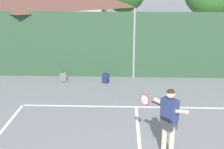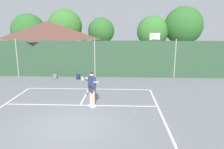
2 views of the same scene
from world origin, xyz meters
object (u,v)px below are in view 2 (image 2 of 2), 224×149
basketball_hoop (154,47)px  tennis_player (92,86)px  backpack_grey (55,76)px  backpack_navy (78,77)px  tennis_ball (136,112)px

basketball_hoop → tennis_player: bearing=-117.1°
tennis_player → backpack_grey: (-3.81, 5.91, -0.92)m
tennis_player → backpack_navy: 6.18m
basketball_hoop → tennis_player: basketball_hoop is taller
tennis_ball → backpack_navy: 7.76m
tennis_player → backpack_grey: bearing=122.8°
tennis_player → tennis_ball: size_ratio=28.10×
basketball_hoop → backpack_grey: size_ratio=7.67×
basketball_hoop → backpack_navy: 7.29m
basketball_hoop → backpack_navy: bearing=-155.6°
backpack_navy → tennis_ball: bearing=-57.7°
tennis_ball → backpack_grey: backpack_grey is taller
tennis_ball → basketball_hoop: bearing=76.8°
basketball_hoop → tennis_player: size_ratio=1.91×
basketball_hoop → backpack_navy: size_ratio=7.67×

